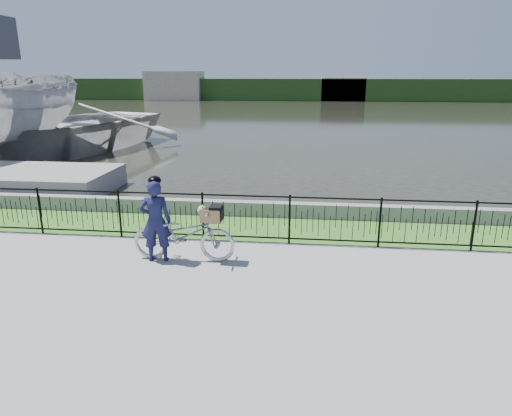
# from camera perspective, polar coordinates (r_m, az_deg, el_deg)

# --- Properties ---
(ground) EXTENTS (120.00, 120.00, 0.00)m
(ground) POSITION_cam_1_polar(r_m,az_deg,el_deg) (9.15, -2.63, -7.73)
(ground) COLOR gray
(ground) RESTS_ON ground
(grass_strip) EXTENTS (60.00, 2.00, 0.01)m
(grass_strip) POSITION_cam_1_polar(r_m,az_deg,el_deg) (11.54, -0.61, -2.45)
(grass_strip) COLOR #3A6F22
(grass_strip) RESTS_ON ground
(water) EXTENTS (120.00, 120.00, 0.00)m
(water) POSITION_cam_1_polar(r_m,az_deg,el_deg) (41.43, 4.67, 11.26)
(water) COLOR #27271E
(water) RESTS_ON ground
(quay_wall) EXTENTS (60.00, 0.30, 0.40)m
(quay_wall) POSITION_cam_1_polar(r_m,az_deg,el_deg) (12.43, -0.04, -0.11)
(quay_wall) COLOR gray
(quay_wall) RESTS_ON ground
(fence) EXTENTS (14.00, 0.06, 1.15)m
(fence) POSITION_cam_1_polar(r_m,az_deg,el_deg) (10.42, -1.29, -1.25)
(fence) COLOR black
(fence) RESTS_ON ground
(far_treeline) EXTENTS (120.00, 6.00, 3.00)m
(far_treeline) POSITION_cam_1_polar(r_m,az_deg,el_deg) (68.28, 5.52, 14.55)
(far_treeline) COLOR #24441A
(far_treeline) RESTS_ON ground
(far_building_left) EXTENTS (8.00, 4.00, 4.00)m
(far_building_left) POSITION_cam_1_polar(r_m,az_deg,el_deg) (69.02, -10.15, 14.81)
(far_building_left) COLOR #B2A38F
(far_building_left) RESTS_ON ground
(far_building_right) EXTENTS (6.00, 3.00, 3.20)m
(far_building_right) POSITION_cam_1_polar(r_m,az_deg,el_deg) (66.93, 10.80, 14.39)
(far_building_right) COLOR #B2A38F
(far_building_right) RESTS_ON ground
(bicycle_rig) EXTENTS (2.13, 0.74, 1.22)m
(bicycle_rig) POSITION_cam_1_polar(r_m,az_deg,el_deg) (9.53, -8.96, -3.23)
(bicycle_rig) COLOR #B1B7BE
(bicycle_rig) RESTS_ON ground
(cyclist) EXTENTS (0.70, 0.53, 1.79)m
(cyclist) POSITION_cam_1_polar(r_m,az_deg,el_deg) (9.51, -12.45, -1.45)
(cyclist) COLOR #16183E
(cyclist) RESTS_ON ground
(boat_far) EXTENTS (11.38, 13.66, 2.44)m
(boat_far) POSITION_cam_1_polar(r_m,az_deg,el_deg) (24.51, -23.14, 9.27)
(boat_far) COLOR #B1B2B1
(boat_far) RESTS_ON water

